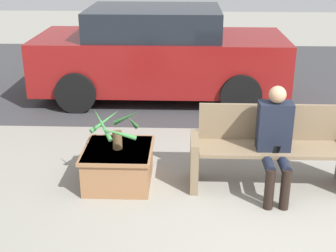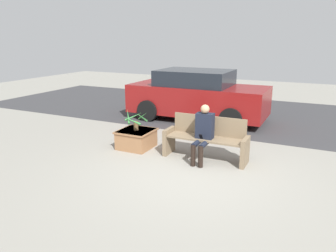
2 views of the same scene
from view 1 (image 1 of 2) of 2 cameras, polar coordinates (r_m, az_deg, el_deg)
The scene contains 7 objects.
ground_plane at distance 4.89m, azimuth 13.79°, elevation -11.88°, with size 30.00×30.00×0.00m, color gray.
road_surface at distance 9.98m, azimuth 7.87°, elevation 6.13°, with size 20.00×6.00×0.01m, color #38383A.
bench at distance 5.45m, azimuth 12.43°, elevation -2.74°, with size 1.83×0.51×0.92m.
person_seated at distance 5.18m, azimuth 12.93°, elevation -1.33°, with size 0.37×0.61×1.23m.
planter_box at distance 5.46m, azimuth -6.06°, elevation -4.67°, with size 0.79×0.82×0.44m.
potted_plant at distance 5.27m, azimuth -6.25°, elevation -0.28°, with size 0.60×0.60×0.49m.
parked_car at distance 8.35m, azimuth -1.05°, elevation 8.80°, with size 4.32×1.98×1.58m.
Camera 1 is at (-0.99, -3.99, 2.66)m, focal length 50.00 mm.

